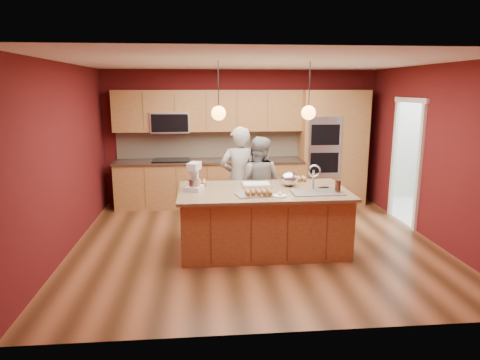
{
  "coord_description": "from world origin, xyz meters",
  "views": [
    {
      "loc": [
        -0.81,
        -6.22,
        2.34
      ],
      "look_at": [
        -0.25,
        -0.1,
        1.02
      ],
      "focal_mm": 32.0,
      "sensor_mm": 36.0,
      "label": 1
    }
  ],
  "objects": [
    {
      "name": "floor",
      "position": [
        0.0,
        0.0,
        0.0
      ],
      "size": [
        5.5,
        5.5,
        0.0
      ],
      "primitive_type": "plane",
      "color": "#452915",
      "rests_on": "ground"
    },
    {
      "name": "ceiling",
      "position": [
        0.0,
        0.0,
        2.7
      ],
      "size": [
        5.5,
        5.5,
        0.0
      ],
      "primitive_type": "plane",
      "rotation": [
        3.14,
        0.0,
        0.0
      ],
      "color": "white",
      "rests_on": "ground"
    },
    {
      "name": "wall_back",
      "position": [
        0.0,
        2.5,
        1.35
      ],
      "size": [
        5.5,
        0.0,
        5.5
      ],
      "primitive_type": "plane",
      "rotation": [
        1.57,
        0.0,
        0.0
      ],
      "color": "#511113",
      "rests_on": "ground"
    },
    {
      "name": "wall_front",
      "position": [
        0.0,
        -2.5,
        1.35
      ],
      "size": [
        5.5,
        0.0,
        5.5
      ],
      "primitive_type": "plane",
      "rotation": [
        -1.57,
        0.0,
        0.0
      ],
      "color": "#511113",
      "rests_on": "ground"
    },
    {
      "name": "wall_left",
      "position": [
        -2.75,
        0.0,
        1.35
      ],
      "size": [
        0.0,
        5.0,
        5.0
      ],
      "primitive_type": "plane",
      "rotation": [
        1.57,
        0.0,
        1.57
      ],
      "color": "#511113",
      "rests_on": "ground"
    },
    {
      "name": "wall_right",
      "position": [
        2.75,
        0.0,
        1.35
      ],
      "size": [
        0.0,
        5.0,
        5.0
      ],
      "primitive_type": "plane",
      "rotation": [
        1.57,
        0.0,
        -1.57
      ],
      "color": "#511113",
      "rests_on": "ground"
    },
    {
      "name": "cabinet_run",
      "position": [
        -0.68,
        2.25,
        0.98
      ],
      "size": [
        3.74,
        0.64,
        2.3
      ],
      "color": "brown",
      "rests_on": "floor"
    },
    {
      "name": "oven_column",
      "position": [
        1.85,
        2.19,
        1.15
      ],
      "size": [
        1.3,
        0.62,
        2.3
      ],
      "color": "brown",
      "rests_on": "floor"
    },
    {
      "name": "doorway_trim",
      "position": [
        2.73,
        0.8,
        1.05
      ],
      "size": [
        0.08,
        1.11,
        2.2
      ],
      "primitive_type": null,
      "color": "white",
      "rests_on": "wall_right"
    },
    {
      "name": "pendant_left",
      "position": [
        -0.56,
        -0.25,
        2.0
      ],
      "size": [
        0.2,
        0.2,
        0.8
      ],
      "color": "black",
      "rests_on": "ceiling"
    },
    {
      "name": "pendant_right",
      "position": [
        0.71,
        -0.25,
        2.0
      ],
      "size": [
        0.2,
        0.2,
        0.8
      ],
      "color": "black",
      "rests_on": "ceiling"
    },
    {
      "name": "island",
      "position": [
        0.09,
        -0.26,
        0.46
      ],
      "size": [
        2.44,
        1.37,
        1.28
      ],
      "color": "brown",
      "rests_on": "floor"
    },
    {
      "name": "person_left",
      "position": [
        -0.19,
        0.68,
        0.87
      ],
      "size": [
        0.68,
        0.49,
        1.73
      ],
      "primitive_type": "imported",
      "rotation": [
        0.0,
        0.0,
        3.27
      ],
      "color": "black",
      "rests_on": "floor"
    },
    {
      "name": "person_right",
      "position": [
        0.14,
        0.68,
        0.78
      ],
      "size": [
        0.93,
        0.84,
        1.56
      ],
      "primitive_type": "imported",
      "rotation": [
        0.0,
        0.0,
        2.74
      ],
      "color": "slate",
      "rests_on": "floor"
    },
    {
      "name": "stand_mixer",
      "position": [
        -0.91,
        -0.18,
        1.07
      ],
      "size": [
        0.29,
        0.34,
        0.4
      ],
      "rotation": [
        0.0,
        0.0,
        -0.32
      ],
      "color": "white",
      "rests_on": "island"
    },
    {
      "name": "sheet_cake",
      "position": [
        0.01,
        -0.02,
        0.92
      ],
      "size": [
        0.45,
        0.33,
        0.05
      ],
      "rotation": [
        0.0,
        0.0,
        0.01
      ],
      "color": "silver",
      "rests_on": "island"
    },
    {
      "name": "cooling_rack",
      "position": [
        -0.14,
        -0.58,
        0.91
      ],
      "size": [
        0.46,
        0.38,
        0.02
      ],
      "primitive_type": "cube",
      "rotation": [
        0.0,
        0.0,
        0.25
      ],
      "color": "#B3B7BC",
      "rests_on": "island"
    },
    {
      "name": "mixing_bowl",
      "position": [
        0.5,
        -0.04,
        1.0
      ],
      "size": [
        0.26,
        0.26,
        0.22
      ],
      "primitive_type": "ellipsoid",
      "color": "silver",
      "rests_on": "island"
    },
    {
      "name": "plate",
      "position": [
        0.25,
        -0.65,
        0.91
      ],
      "size": [
        0.19,
        0.19,
        0.01
      ],
      "primitive_type": "cylinder",
      "color": "white",
      "rests_on": "island"
    },
    {
      "name": "tumbler",
      "position": [
        1.11,
        -0.47,
        0.98
      ],
      "size": [
        0.08,
        0.08,
        0.16
      ],
      "primitive_type": "cylinder",
      "color": "#37190E",
      "rests_on": "island"
    },
    {
      "name": "phone",
      "position": [
        0.99,
        -0.21,
        0.9
      ],
      "size": [
        0.15,
        0.11,
        0.01
      ],
      "primitive_type": "cube",
      "rotation": [
        0.0,
        0.0,
        0.32
      ],
      "color": "black",
      "rests_on": "island"
    },
    {
      "name": "cupcakes_left",
      "position": [
        -0.84,
        0.15,
        0.93
      ],
      "size": [
        0.21,
        0.29,
        0.06
      ],
      "primitive_type": null,
      "color": "#B97F46",
      "rests_on": "island"
    },
    {
      "name": "cupcakes_rack",
      "position": [
        -0.04,
        -0.6,
        0.95
      ],
      "size": [
        0.37,
        0.22,
        0.07
      ],
      "primitive_type": null,
      "color": "#B97F46",
      "rests_on": "island"
    },
    {
      "name": "cupcakes_right",
      "position": [
        0.67,
        0.25,
        0.94
      ],
      "size": [
        0.35,
        0.17,
        0.08
      ],
      "primitive_type": null,
      "color": "#B97F46",
      "rests_on": "island"
    },
    {
      "name": "washer",
      "position": [
        4.17,
        0.93,
        0.5
      ],
      "size": [
        0.74,
        0.76,
        1.0
      ],
      "primitive_type": "cube",
      "rotation": [
        0.0,
        0.0,
        0.2
      ],
      "color": "white",
      "rests_on": "floor"
    },
    {
      "name": "dryer",
      "position": [
        4.17,
        1.47,
        0.55
      ],
      "size": [
        0.88,
        0.89,
        1.1
      ],
      "primitive_type": "cube",
      "rotation": [
        0.0,
        0.0,
        -0.34
      ],
      "color": "white",
      "rests_on": "floor"
    }
  ]
}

